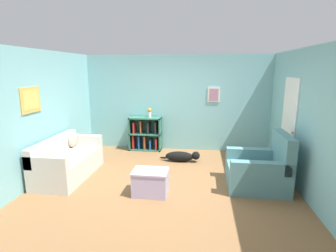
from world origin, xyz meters
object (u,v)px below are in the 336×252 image
Objects in this scene: recliner_chair at (261,170)px; coffee_table at (150,182)px; bookshelf at (146,134)px; vase at (150,112)px; couch at (67,162)px; dog at (182,156)px.

coffee_table is (-2.02, -0.56, -0.11)m from recliner_chair.
vase reaches higher than bookshelf.
couch is at bearing -123.75° from vase.
vase is (-0.53, 2.61, 0.83)m from coffee_table.
couch is 2.72× the size of coffee_table.
recliner_chair reaches higher than dog.
couch is 1.60× the size of recliner_chair.
couch is 3.91m from recliner_chair.
vase is at bearing 101.39° from coffee_table.
couch is at bearing -152.63° from dog.
vase reaches higher than dog.
coffee_table reaches higher than dog.
bookshelf is at bearing 59.06° from couch.
dog is at bearing -38.25° from bookshelf.
vase is (1.36, 2.03, 0.76)m from couch.
dog is (-1.59, 1.22, -0.21)m from recliner_chair.
dog is 3.87× the size of vase.
bookshelf is 0.93× the size of dog.
couch reaches higher than dog.
dog is at bearing 27.37° from couch.
dog is (2.32, 1.20, -0.18)m from couch.
coffee_table is at bearing -78.61° from vase.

